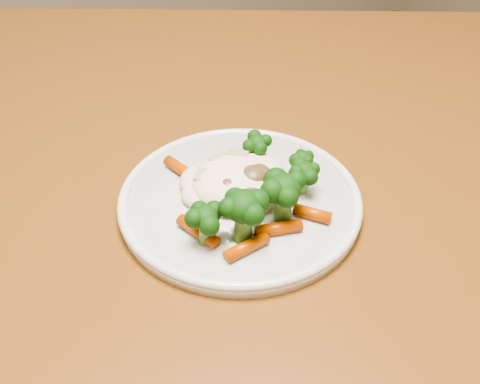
{
  "coord_description": "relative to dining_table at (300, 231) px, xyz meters",
  "views": [
    {
      "loc": [
        -0.3,
        -0.71,
        1.15
      ],
      "look_at": [
        -0.11,
        -0.29,
        0.77
      ],
      "focal_mm": 45.0,
      "sensor_mm": 36.0,
      "label": 1
    }
  ],
  "objects": [
    {
      "name": "plate",
      "position": [
        -0.09,
        -0.03,
        0.09
      ],
      "size": [
        0.24,
        0.24,
        0.01
      ],
      "primitive_type": "cylinder",
      "color": "silver",
      "rests_on": "dining_table"
    },
    {
      "name": "meal",
      "position": [
        -0.08,
        -0.04,
        0.12
      ],
      "size": [
        0.16,
        0.17,
        0.05
      ],
      "color": "#FFEFCB",
      "rests_on": "plate"
    },
    {
      "name": "dining_table",
      "position": [
        0.0,
        0.0,
        0.0
      ],
      "size": [
        1.56,
        1.35,
        0.75
      ],
      "rotation": [
        0.0,
        0.0,
        -0.44
      ],
      "color": "brown",
      "rests_on": "ground"
    }
  ]
}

